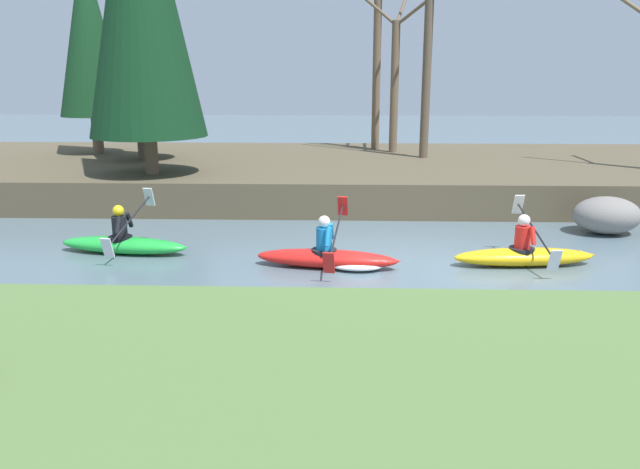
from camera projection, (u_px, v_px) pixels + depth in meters
name	position (u px, v px, depth m)	size (l,w,h in m)	color
ground_plane	(415.00, 263.00, 12.16)	(90.00, 90.00, 0.00)	slate
riverbank_near	(485.00, 415.00, 6.23)	(44.00, 6.12, 0.52)	#56753D
riverbank_far	(386.00, 173.00, 20.14)	(44.00, 9.61, 0.91)	brown
conifer_tree_far_left	(88.00, 32.00, 20.57)	(2.25, 2.25, 6.77)	brown
conifer_tree_left	(134.00, 10.00, 18.93)	(2.46, 2.46, 8.16)	brown
bare_tree_upstream	(378.00, 51.00, 21.99)	(3.99, 3.95, 7.28)	brown
bare_tree_mid_upstream	(396.00, 71.00, 21.24)	(3.24, 3.20, 5.84)	brown
bare_tree_mid_downstream	(428.00, 56.00, 19.72)	(3.74, 3.69, 6.79)	brown
kayaker_lead	(525.00, 254.00, 11.94)	(2.79, 2.07, 1.20)	yellow
kayaker_middle	(333.00, 257.00, 11.81)	(2.80, 2.07, 1.20)	red
kayaker_trailing	(124.00, 243.00, 12.75)	(2.80, 2.07, 1.20)	green
boulder_midstream	(607.00, 215.00, 14.30)	(1.52, 1.19, 0.86)	gray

